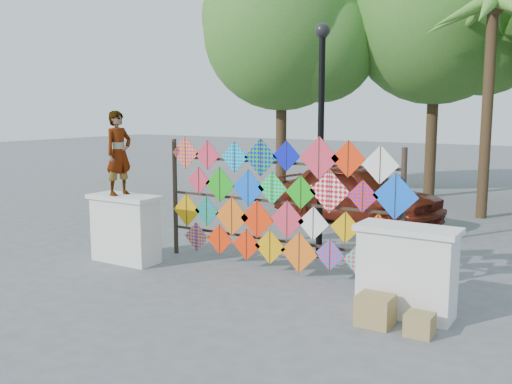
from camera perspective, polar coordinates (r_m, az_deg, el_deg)
ground at (r=9.76m, az=-0.47°, el=-8.89°), size 80.00×80.00×0.00m
parapet_left at (r=11.09m, az=-12.94°, el=-3.53°), size 1.40×0.65×1.28m
parapet_right at (r=8.31m, az=14.82°, el=-7.59°), size 1.40×0.65×1.28m
kite_rack at (r=10.03m, az=2.21°, el=-1.22°), size 4.93×0.24×2.44m
tree_west at (r=19.49m, az=2.90°, el=15.69°), size 5.85×5.20×8.01m
tree_mid at (r=19.73m, az=17.95°, el=16.37°), size 6.30×5.60×8.61m
palm_tree at (r=16.24m, az=22.54°, el=15.03°), size 3.62×3.62×5.83m
vendor_woman at (r=10.96m, az=-13.57°, el=3.80°), size 0.42×0.60×1.57m
sedan at (r=14.66m, az=9.90°, el=-0.13°), size 4.71×2.56×1.52m
lamppost at (r=10.93m, az=6.52°, el=7.25°), size 0.28×0.28×4.46m
cardboard_box_near at (r=7.99m, az=11.83°, el=-11.48°), size 0.46×0.41×0.41m
cardboard_box_far at (r=7.80m, az=16.04°, el=-12.61°), size 0.35×0.32×0.29m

